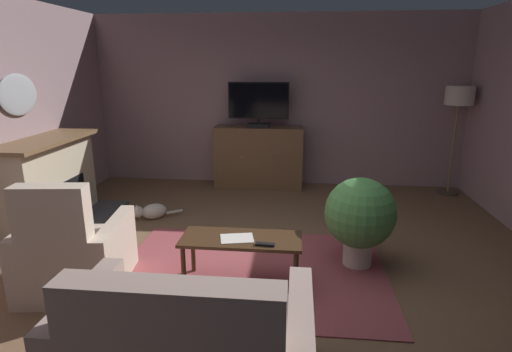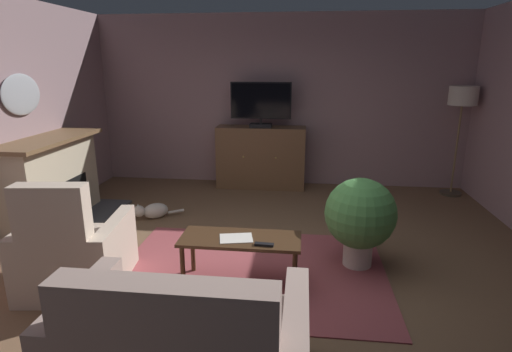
% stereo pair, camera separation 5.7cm
% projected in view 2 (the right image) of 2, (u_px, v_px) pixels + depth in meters
% --- Properties ---
extents(ground_plane, '(6.75, 7.16, 0.04)m').
position_uv_depth(ground_plane, '(257.00, 275.00, 4.11)').
color(ground_plane, brown).
extents(wall_back, '(6.75, 0.10, 2.82)m').
position_uv_depth(wall_back, '(280.00, 101.00, 6.91)').
color(wall_back, gray).
rests_on(wall_back, ground_plane).
extents(rug_central, '(2.69, 1.95, 0.01)m').
position_uv_depth(rug_central, '(251.00, 271.00, 4.14)').
color(rug_central, '#9E474C').
rests_on(rug_central, ground_plane).
extents(fireplace, '(0.96, 1.72, 1.13)m').
position_uv_depth(fireplace, '(52.00, 183.00, 5.29)').
color(fireplace, '#4C4C51').
rests_on(fireplace, ground_plane).
extents(wall_mirror_oval, '(0.06, 0.72, 0.50)m').
position_uv_depth(wall_mirror_oval, '(21.00, 94.00, 5.02)').
color(wall_mirror_oval, '#B2B7BF').
extents(tv_cabinet, '(1.46, 0.47, 1.03)m').
position_uv_depth(tv_cabinet, '(261.00, 159.00, 6.86)').
color(tv_cabinet, '#4A3523').
rests_on(tv_cabinet, ground_plane).
extents(television, '(0.98, 0.20, 0.72)m').
position_uv_depth(television, '(261.00, 103.00, 6.56)').
color(television, black).
rests_on(television, tv_cabinet).
extents(coffee_table, '(1.12, 0.46, 0.47)m').
position_uv_depth(coffee_table, '(241.00, 243.00, 3.81)').
color(coffee_table, '#422B19').
rests_on(coffee_table, ground_plane).
extents(tv_remote, '(0.17, 0.06, 0.02)m').
position_uv_depth(tv_remote, '(264.00, 244.00, 3.63)').
color(tv_remote, black).
rests_on(tv_remote, coffee_table).
extents(folded_newspaper, '(0.34, 0.28, 0.01)m').
position_uv_depth(folded_newspaper, '(236.00, 238.00, 3.77)').
color(folded_newspaper, silver).
rests_on(folded_newspaper, coffee_table).
extents(sofa_floral, '(1.52, 0.92, 0.95)m').
position_uv_depth(sofa_floral, '(183.00, 349.00, 2.54)').
color(sofa_floral, '#A3897F').
rests_on(sofa_floral, ground_plane).
extents(armchair_facing_sofa, '(0.96, 1.01, 1.09)m').
position_uv_depth(armchair_facing_sofa, '(75.00, 254.00, 3.79)').
color(armchair_facing_sofa, '#C6B29E').
rests_on(armchair_facing_sofa, ground_plane).
extents(potted_plant_small_fern_corner, '(0.72, 0.72, 0.94)m').
position_uv_depth(potted_plant_small_fern_corner, '(360.00, 216.00, 4.12)').
color(potted_plant_small_fern_corner, beige).
rests_on(potted_plant_small_fern_corner, ground_plane).
extents(cat, '(0.61, 0.39, 0.23)m').
position_uv_depth(cat, '(153.00, 211.00, 5.53)').
color(cat, beige).
rests_on(cat, ground_plane).
extents(floor_lamp, '(0.42, 0.42, 1.70)m').
position_uv_depth(floor_lamp, '(462.00, 105.00, 6.20)').
color(floor_lamp, '#4C4233').
rests_on(floor_lamp, ground_plane).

